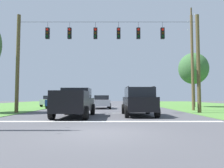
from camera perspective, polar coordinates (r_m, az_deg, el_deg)
name	(u,v)px	position (r m, az deg, el deg)	size (l,w,h in m)	color
ground_plane	(100,133)	(8.12, -3.13, -12.96)	(120.00, 120.00, 0.00)	#47474C
stop_bar_stripe	(104,121)	(11.63, -2.08, -10.08)	(13.00, 0.45, 0.01)	white
lane_dash_0	(107,113)	(17.61, -1.27, -7.85)	(0.15, 2.50, 0.01)	white
lane_dash_1	(109,108)	(24.75, -0.83, -6.60)	(0.15, 2.50, 0.01)	white
lane_dash_2	(110,106)	(29.63, -0.65, -6.10)	(0.15, 2.50, 0.01)	white
overhead_signal_span	(108,56)	(18.02, -1.00, 7.60)	(15.60, 0.31, 8.38)	brown
pickup_truck	(76,102)	(14.59, -9.65, -4.91)	(2.37, 5.44, 1.95)	black
suv_black	(140,101)	(15.31, 7.45, -4.51)	(2.27, 4.83, 2.05)	black
distant_car_crossing_white	(53,101)	(30.89, -15.79, -4.40)	(2.13, 4.36, 1.52)	silver
distant_car_oncoming	(102,102)	(24.68, -2.68, -4.78)	(2.34, 4.45, 1.52)	silver
distant_car_far_parked	(60,101)	(26.14, -14.00, -4.61)	(2.12, 4.35, 1.52)	navy
utility_pole_mid_right	(193,59)	(22.52, 21.13, 6.45)	(0.27, 1.98, 10.31)	brown
tree_roadside_right	(195,69)	(30.39, 21.41, 3.91)	(3.91, 3.91, 7.25)	brown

